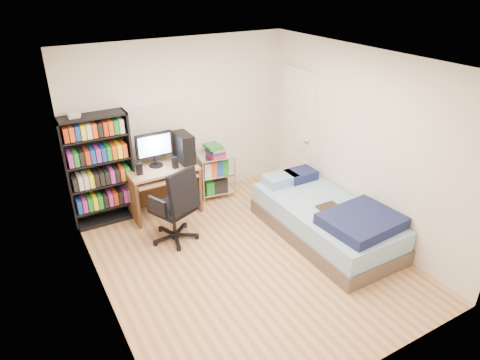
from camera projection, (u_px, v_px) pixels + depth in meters
room at (249, 171)px, 4.96m from camera, size 3.58×4.08×2.58m
media_shelf at (99, 169)px, 5.98m from camera, size 0.91×0.30×1.69m
computer_desk at (167, 169)px, 6.34m from camera, size 1.00×0.58×1.26m
office_chair at (176, 218)px, 5.75m from camera, size 0.84×0.84×1.08m
wire_cart at (215, 164)px, 6.78m from camera, size 0.60×0.47×0.88m
bed at (326, 220)px, 5.85m from camera, size 1.08×2.16×0.62m
door at (297, 131)px, 6.88m from camera, size 0.12×0.80×2.00m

